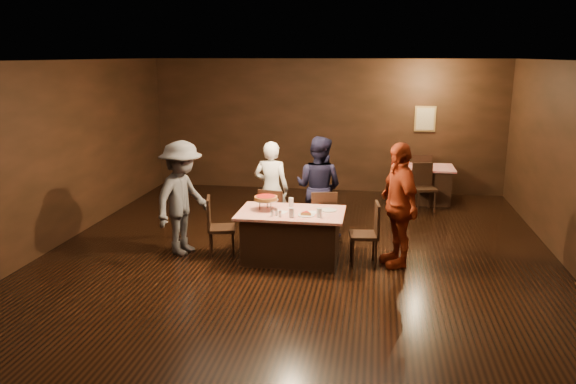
% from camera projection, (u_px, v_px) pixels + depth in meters
% --- Properties ---
extents(room, '(10.00, 10.04, 3.02)m').
position_uv_depth(room, '(295.00, 124.00, 7.89)').
color(room, black).
rests_on(room, ground).
extents(main_table, '(1.60, 1.00, 0.77)m').
position_uv_depth(main_table, '(291.00, 236.00, 8.58)').
color(main_table, '#B81F0C').
rests_on(main_table, ground).
extents(back_table, '(1.30, 0.90, 0.77)m').
position_uv_depth(back_table, '(422.00, 184.00, 12.00)').
color(back_table, '#AE0B1C').
rests_on(back_table, ground).
extents(chair_far_left, '(0.49, 0.49, 0.95)m').
position_uv_depth(chair_far_left, '(274.00, 216.00, 9.34)').
color(chair_far_left, black).
rests_on(chair_far_left, ground).
extents(chair_far_right, '(0.51, 0.51, 0.95)m').
position_uv_depth(chair_far_right, '(322.00, 218.00, 9.22)').
color(chair_far_right, black).
rests_on(chair_far_right, ground).
extents(chair_end_left, '(0.51, 0.51, 0.95)m').
position_uv_depth(chair_end_left, '(221.00, 227.00, 8.73)').
color(chair_end_left, black).
rests_on(chair_end_left, ground).
extents(chair_end_right, '(0.47, 0.47, 0.95)m').
position_uv_depth(chair_end_right, '(364.00, 234.00, 8.39)').
color(chair_end_right, black).
rests_on(chair_end_right, ground).
extents(chair_back_near, '(0.51, 0.51, 0.95)m').
position_uv_depth(chair_back_near, '(425.00, 188.00, 11.31)').
color(chair_back_near, black).
rests_on(chair_back_near, ground).
extents(chair_back_far, '(0.45, 0.45, 0.95)m').
position_uv_depth(chair_back_far, '(420.00, 174.00, 12.55)').
color(chair_back_far, black).
rests_on(chair_back_far, ground).
extents(diner_white_jacket, '(0.64, 0.45, 1.67)m').
position_uv_depth(diner_white_jacket, '(271.00, 189.00, 9.63)').
color(diner_white_jacket, white).
rests_on(diner_white_jacket, ground).
extents(diner_navy_hoodie, '(1.02, 0.91, 1.75)m').
position_uv_depth(diner_navy_hoodie, '(318.00, 187.00, 9.59)').
color(diner_navy_hoodie, black).
rests_on(diner_navy_hoodie, ground).
extents(diner_grey_knit, '(0.99, 1.31, 1.80)m').
position_uv_depth(diner_grey_knit, '(182.00, 198.00, 8.78)').
color(diner_grey_knit, '#4D4D51').
rests_on(diner_grey_knit, ground).
extents(diner_red_shirt, '(0.83, 1.18, 1.86)m').
position_uv_depth(diner_red_shirt, '(398.00, 205.00, 8.27)').
color(diner_red_shirt, maroon).
rests_on(diner_red_shirt, ground).
extents(pizza_stand, '(0.38, 0.38, 0.22)m').
position_uv_depth(pizza_stand, '(266.00, 198.00, 8.55)').
color(pizza_stand, black).
rests_on(pizza_stand, main_table).
extents(plate_with_slice, '(0.25, 0.25, 0.06)m').
position_uv_depth(plate_with_slice, '(306.00, 214.00, 8.27)').
color(plate_with_slice, white).
rests_on(plate_with_slice, main_table).
extents(plate_empty, '(0.25, 0.25, 0.01)m').
position_uv_depth(plate_empty, '(328.00, 210.00, 8.55)').
color(plate_empty, white).
rests_on(plate_empty, main_table).
extents(glass_front_left, '(0.08, 0.08, 0.14)m').
position_uv_depth(glass_front_left, '(292.00, 213.00, 8.18)').
color(glass_front_left, silver).
rests_on(glass_front_left, main_table).
extents(glass_front_right, '(0.08, 0.08, 0.14)m').
position_uv_depth(glass_front_right, '(319.00, 213.00, 8.16)').
color(glass_front_right, silver).
rests_on(glass_front_right, main_table).
extents(glass_back, '(0.08, 0.08, 0.14)m').
position_uv_depth(glass_back, '(291.00, 202.00, 8.77)').
color(glass_back, silver).
rests_on(glass_back, main_table).
extents(condiments, '(0.17, 0.10, 0.09)m').
position_uv_depth(condiments, '(276.00, 213.00, 8.23)').
color(condiments, silver).
rests_on(condiments, main_table).
extents(napkin_center, '(0.19, 0.19, 0.01)m').
position_uv_depth(napkin_center, '(311.00, 212.00, 8.44)').
color(napkin_center, white).
rests_on(napkin_center, main_table).
extents(napkin_left, '(0.21, 0.21, 0.01)m').
position_uv_depth(napkin_left, '(281.00, 212.00, 8.46)').
color(napkin_left, white).
rests_on(napkin_left, main_table).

